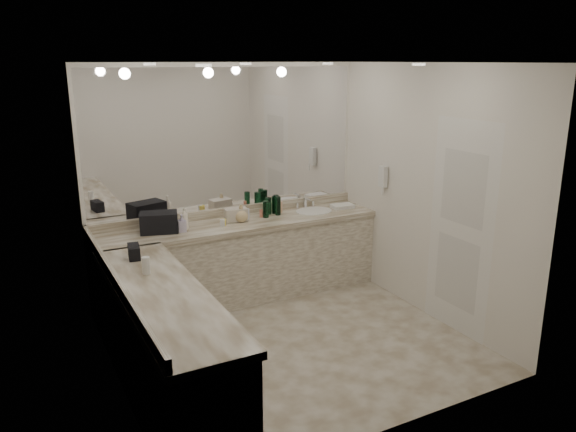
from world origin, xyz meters
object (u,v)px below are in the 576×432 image
sink (314,212)px  cream_cosmetic_case (236,215)px  wall_phone (383,177)px  soap_bottle_a (184,219)px  soap_bottle_c (241,213)px  hand_towel (342,206)px  soap_bottle_b (182,223)px  black_toiletry_bag (159,222)px

sink → cream_cosmetic_case: 0.97m
wall_phone → soap_bottle_a: (-2.18, 0.49, -0.33)m
sink → cream_cosmetic_case: bearing=177.1°
soap_bottle_a → soap_bottle_c: size_ratio=1.25×
cream_cosmetic_case → hand_towel: size_ratio=0.93×
hand_towel → soap_bottle_b: soap_bottle_b is taller
cream_cosmetic_case → soap_bottle_a: 0.61m
black_toiletry_bag → soap_bottle_b: 0.23m
cream_cosmetic_case → hand_towel: 1.36m
sink → soap_bottle_c: soap_bottle_c is taller
cream_cosmetic_case → soap_bottle_a: (-0.61, -0.06, 0.05)m
wall_phone → soap_bottle_c: (-1.54, 0.50, -0.35)m
sink → black_toiletry_bag: size_ratio=1.16×
black_toiletry_bag → soap_bottle_a: soap_bottle_a is taller
hand_towel → soap_bottle_b: size_ratio=1.40×
wall_phone → soap_bottle_c: bearing=162.1°
hand_towel → soap_bottle_b: bearing=-178.7°
soap_bottle_b → soap_bottle_a: bearing=50.8°
wall_phone → black_toiletry_bag: (-2.44, 0.54, -0.34)m
soap_bottle_a → wall_phone: bearing=-12.6°
sink → wall_phone: size_ratio=1.83×
black_toiletry_bag → cream_cosmetic_case: black_toiletry_bag is taller
sink → cream_cosmetic_case: size_ratio=1.82×
wall_phone → soap_bottle_a: wall_phone is taller
wall_phone → hand_towel: 0.68m
soap_bottle_b → hand_towel: bearing=1.3°
cream_cosmetic_case → soap_bottle_b: soap_bottle_b is taller
cream_cosmetic_case → soap_bottle_c: 0.07m
black_toiletry_bag → hand_towel: bearing=-1.5°
soap_bottle_b → cream_cosmetic_case: bearing=9.9°
sink → soap_bottle_b: soap_bottle_b is taller
wall_phone → hand_towel: bearing=114.2°
black_toiletry_bag → soap_bottle_c: black_toiletry_bag is taller
sink → soap_bottle_c: 0.94m
wall_phone → soap_bottle_b: 2.30m
sink → hand_towel: (0.39, -0.02, 0.03)m
black_toiletry_bag → soap_bottle_a: 0.26m
black_toiletry_bag → cream_cosmetic_case: bearing=0.7°
cream_cosmetic_case → soap_bottle_b: bearing=-160.6°
black_toiletry_bag → soap_bottle_c: (0.90, -0.04, -0.01)m
soap_bottle_b → soap_bottle_c: (0.69, 0.06, 0.00)m
wall_phone → cream_cosmetic_case: wall_phone is taller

